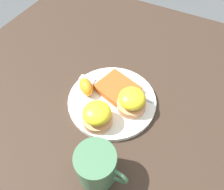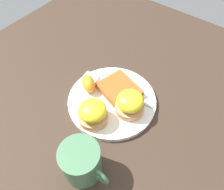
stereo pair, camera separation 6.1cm
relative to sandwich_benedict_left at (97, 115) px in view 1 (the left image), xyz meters
name	(u,v)px [view 1 (the left image)]	position (x,y,z in m)	size (l,w,h in m)	color
ground_plane	(112,102)	(0.00, 0.08, -0.04)	(1.10, 1.10, 0.00)	#38281E
plate	(112,101)	(0.00, 0.08, -0.04)	(0.25, 0.25, 0.01)	silver
sandwich_benedict_left	(97,115)	(0.00, 0.00, 0.00)	(0.08, 0.08, 0.06)	tan
sandwich_benedict_right	(131,101)	(0.06, 0.08, 0.00)	(0.08, 0.08, 0.06)	tan
hashbrown_patty	(118,89)	(0.00, 0.12, -0.02)	(0.11, 0.09, 0.02)	#AC521F
orange_wedge	(86,87)	(-0.08, 0.07, -0.01)	(0.06, 0.04, 0.04)	orange
fork	(110,87)	(-0.03, 0.12, -0.03)	(0.24, 0.03, 0.00)	silver
cup	(97,166)	(0.07, -0.12, 0.01)	(0.12, 0.09, 0.10)	#42704C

